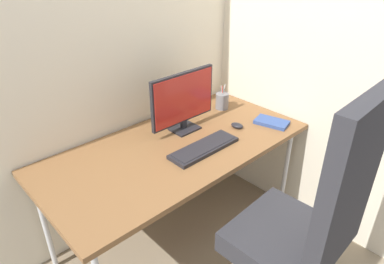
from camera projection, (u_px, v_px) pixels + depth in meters
ground_plane at (179, 234)px, 2.32m from camera, size 8.00×8.00×0.00m
wall_back at (126, 10)px, 1.91m from camera, size 2.61×0.04×2.80m
wall_side_right at (294, 6)px, 2.04m from camera, size 0.04×1.79×2.80m
desk at (177, 151)px, 2.00m from camera, size 1.58×0.76×0.70m
office_chair at (308, 222)px, 1.53m from camera, size 0.63×0.65×1.28m
monitor at (183, 100)px, 2.06m from camera, size 0.47×0.13×0.37m
keyboard at (204, 148)px, 1.93m from camera, size 0.43×0.14×0.03m
mouse at (237, 126)px, 2.16m from camera, size 0.07×0.09×0.03m
pen_holder at (222, 101)px, 2.40m from camera, size 0.09×0.09×0.18m
notebook at (272, 122)px, 2.21m from camera, size 0.17×0.23×0.02m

